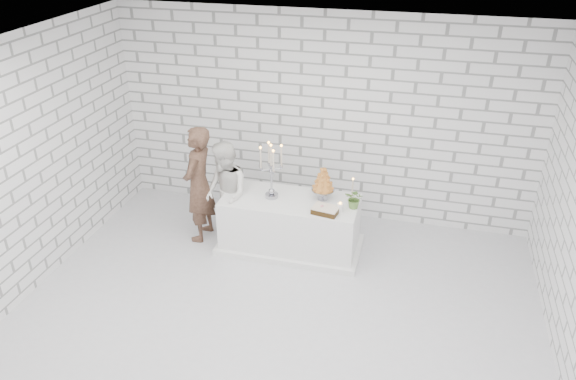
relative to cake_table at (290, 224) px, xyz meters
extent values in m
cube|color=silver|center=(0.18, -1.40, -0.38)|extent=(6.00, 5.00, 0.01)
cube|color=white|center=(0.18, -1.40, 2.62)|extent=(6.00, 5.00, 0.01)
cube|color=white|center=(0.18, 1.10, 1.12)|extent=(6.00, 0.01, 3.00)
cube|color=white|center=(-2.82, -1.40, 1.12)|extent=(0.01, 5.00, 3.00)
cube|color=white|center=(0.00, 0.00, 0.00)|extent=(1.80, 0.80, 0.75)
imported|color=#3C271D|center=(-1.27, -0.04, 0.45)|extent=(0.42, 0.62, 1.66)
imported|color=white|center=(-0.89, -0.03, 0.35)|extent=(0.87, 0.90, 1.46)
cube|color=black|center=(0.52, -0.23, 0.42)|extent=(0.35, 0.28, 0.08)
cylinder|color=white|center=(0.69, -0.16, 0.44)|extent=(0.09, 0.09, 0.12)
cylinder|color=beige|center=(0.79, 0.15, 0.54)|extent=(0.07, 0.07, 0.32)
imported|color=#46732F|center=(0.85, -0.01, 0.51)|extent=(0.27, 0.25, 0.26)
camera|label=1|loc=(1.58, -6.17, 3.89)|focal=34.50mm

